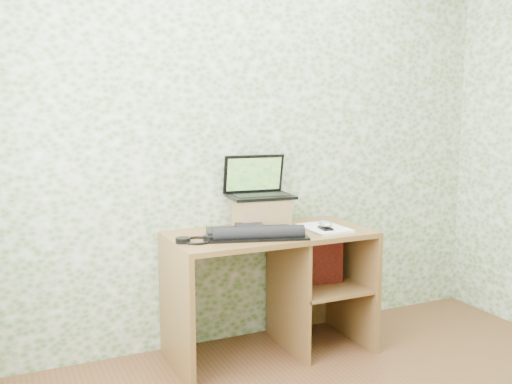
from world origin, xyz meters
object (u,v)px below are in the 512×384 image
laptop (258,187)px  notepad (324,228)px  desk (279,273)px  keyboard (254,233)px  riser (261,213)px

laptop → notepad: laptop is taller
laptop → desk: bearing=-60.4°
laptop → keyboard: laptop is taller
desk → keyboard: 0.39m
laptop → keyboard: size_ratio=0.72×
desk → riser: size_ratio=3.93×
riser → notepad: riser is taller
desk → laptop: 0.54m
laptop → keyboard: (-0.15, -0.27, -0.22)m
keyboard → notepad: bearing=18.2°
desk → keyboard: keyboard is taller
desk → notepad: notepad is taller
laptop → keyboard: 0.38m
desk → notepad: bearing=-21.7°
riser → notepad: (0.32, -0.22, -0.08)m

